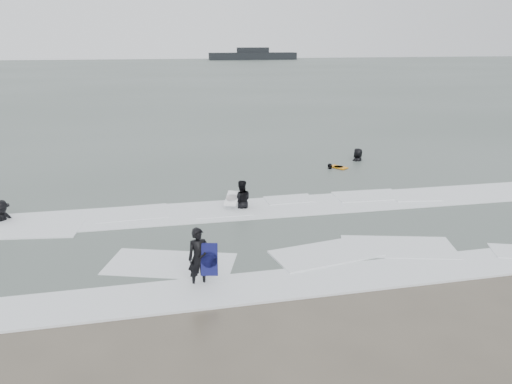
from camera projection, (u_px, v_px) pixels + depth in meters
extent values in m
plane|color=brown|center=(289.00, 275.00, 15.04)|extent=(320.00, 320.00, 0.00)
plane|color=#47544C|center=(172.00, 77.00, 89.87)|extent=(320.00, 320.00, 0.00)
imported|color=black|center=(200.00, 285.00, 14.40)|extent=(0.71, 0.52, 1.78)
imported|color=black|center=(241.00, 209.00, 20.77)|extent=(0.92, 0.74, 1.81)
imported|color=black|center=(3.00, 223.00, 19.25)|extent=(1.29, 1.25, 1.77)
imported|color=black|center=(330.00, 170.00, 27.00)|extent=(0.92, 0.84, 1.51)
imported|color=black|center=(358.00, 161.00, 28.83)|extent=(1.07, 1.11, 1.92)
cube|color=white|center=(295.00, 283.00, 14.47)|extent=(30.03, 2.32, 0.07)
cube|color=white|center=(251.00, 209.00, 20.64)|extent=(30.00, 2.60, 0.09)
cube|color=black|center=(253.00, 56.00, 159.88)|extent=(27.96, 4.99, 2.20)
cube|color=black|center=(253.00, 50.00, 159.32)|extent=(9.98, 3.00, 1.60)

